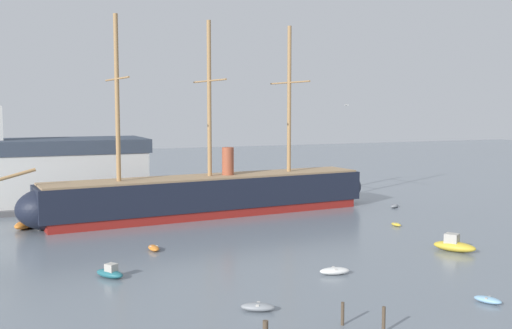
# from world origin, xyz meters

# --- Properties ---
(tall_ship) EXTENTS (59.23, 13.97, 28.48)m
(tall_ship) POSITION_xyz_m (-0.24, 54.98, 3.10)
(tall_ship) COLOR maroon
(tall_ship) RESTS_ON ground
(dinghy_foreground_left) EXTENTS (2.96, 2.38, 0.64)m
(dinghy_foreground_left) POSITION_xyz_m (-10.31, 13.28, 0.33)
(dinghy_foreground_left) COLOR gray
(dinghy_foreground_left) RESTS_ON ground
(dinghy_foreground_right) EXTENTS (1.86, 2.49, 0.54)m
(dinghy_foreground_right) POSITION_xyz_m (7.82, 7.71, 0.27)
(dinghy_foreground_right) COLOR #7FB2D6
(dinghy_foreground_right) RESTS_ON ground
(dinghy_near_centre) EXTENTS (3.15, 1.92, 0.69)m
(dinghy_near_centre) POSITION_xyz_m (0.56, 20.00, 0.35)
(dinghy_near_centre) COLOR silver
(dinghy_near_centre) RESTS_ON ground
(motorboat_mid_left) EXTENTS (2.91, 3.46, 1.37)m
(motorboat_mid_left) POSITION_xyz_m (-19.48, 27.32, 0.48)
(motorboat_mid_left) COLOR #236670
(motorboat_mid_left) RESTS_ON ground
(motorboat_mid_right) EXTENTS (4.13, 5.00, 1.96)m
(motorboat_mid_right) POSITION_xyz_m (17.59, 23.00, 0.69)
(motorboat_mid_right) COLOR gold
(motorboat_mid_right) RESTS_ON ground
(dinghy_alongside_bow) EXTENTS (1.15, 2.49, 0.58)m
(dinghy_alongside_bow) POSITION_xyz_m (-13.15, 36.37, 0.29)
(dinghy_alongside_bow) COLOR orange
(dinghy_alongside_bow) RESTS_ON ground
(dinghy_alongside_stern) EXTENTS (0.88, 1.83, 0.42)m
(dinghy_alongside_stern) POSITION_xyz_m (20.31, 37.46, 0.21)
(dinghy_alongside_stern) COLOR gold
(dinghy_alongside_stern) RESTS_ON ground
(motorboat_far_left) EXTENTS (4.30, 5.19, 2.04)m
(motorboat_far_left) POSITION_xyz_m (-25.77, 55.27, 0.72)
(motorboat_far_left) COLOR orange
(motorboat_far_left) RESTS_ON ground
(dinghy_far_right) EXTENTS (2.37, 2.02, 0.52)m
(dinghy_far_right) POSITION_xyz_m (29.16, 50.03, 0.26)
(dinghy_far_right) COLOR gray
(dinghy_far_right) RESTS_ON ground
(dinghy_distant_centre) EXTENTS (0.98, 2.20, 0.52)m
(dinghy_distant_centre) POSITION_xyz_m (4.43, 65.28, 0.26)
(dinghy_distant_centre) COLOR gray
(dinghy_distant_centre) RESTS_ON ground
(mooring_piling_left_pair) EXTENTS (0.26, 0.26, 1.89)m
(mooring_piling_left_pair) POSITION_xyz_m (-3.85, 5.60, 0.95)
(mooring_piling_left_pair) COLOR #4C3D2D
(mooring_piling_left_pair) RESTS_ON ground
(mooring_piling_right_pair) EXTENTS (0.25, 0.25, 1.74)m
(mooring_piling_right_pair) POSITION_xyz_m (-5.79, 8.00, 0.87)
(mooring_piling_right_pair) COLOR #4C3D2D
(mooring_piling_right_pair) RESTS_ON ground
(seagull_in_flight) EXTENTS (0.76, 1.00, 0.13)m
(seagull_in_flight) POSITION_xyz_m (3.61, 23.29, 16.20)
(seagull_in_flight) COLOR silver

